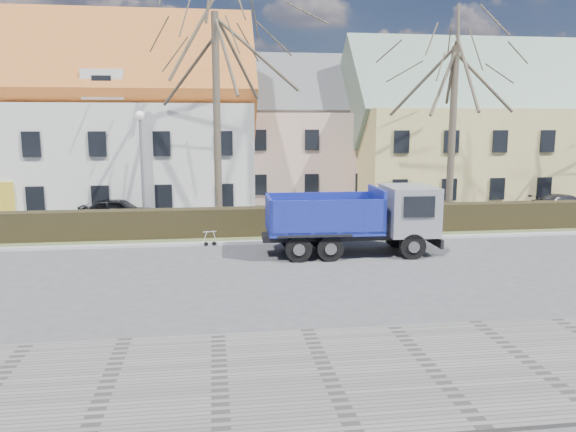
{
  "coord_description": "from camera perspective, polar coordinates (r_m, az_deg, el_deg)",
  "views": [
    {
      "loc": [
        -2.27,
        -19.24,
        5.22
      ],
      "look_at": [
        0.61,
        2.13,
        1.6
      ],
      "focal_mm": 35.0,
      "sensor_mm": 36.0,
      "label": 1
    }
  ],
  "objects": [
    {
      "name": "streetlight",
      "position": [
        26.53,
        -14.59,
        4.2
      ],
      "size": [
        0.45,
        0.45,
        5.79
      ],
      "primitive_type": null,
      "color": "gray",
      "rests_on": "ground"
    },
    {
      "name": "parked_car_b",
      "position": [
        35.79,
        26.28,
        1.09
      ],
      "size": [
        4.19,
        2.25,
        1.15
      ],
      "primitive_type": "imported",
      "rotation": [
        0.0,
        0.0,
        1.73
      ],
      "color": "#232328",
      "rests_on": "ground"
    },
    {
      "name": "building_pink",
      "position": [
        39.76,
        1.4,
        7.77
      ],
      "size": [
        10.8,
        8.8,
        8.0
      ],
      "primitive_type": null,
      "color": "#CCA690",
      "rests_on": "ground"
    },
    {
      "name": "dump_truck",
      "position": [
        22.32,
        5.88,
        -0.36
      ],
      "size": [
        7.11,
        2.82,
        2.81
      ],
      "primitive_type": null,
      "rotation": [
        0.0,
        0.0,
        -0.03
      ],
      "color": "navy",
      "rests_on": "ground"
    },
    {
      "name": "building_yellow",
      "position": [
        40.6,
        19.24,
        7.64
      ],
      "size": [
        18.8,
        10.8,
        8.5
      ],
      "primitive_type": null,
      "color": "#CFC172",
      "rests_on": "ground"
    },
    {
      "name": "tree_1",
      "position": [
        27.76,
        -7.27,
        11.74
      ],
      "size": [
        9.2,
        9.2,
        12.65
      ],
      "primitive_type": null,
      "color": "#4B4234",
      "rests_on": "ground"
    },
    {
      "name": "tree_2",
      "position": [
        30.33,
        16.42,
        9.68
      ],
      "size": [
        8.0,
        8.0,
        11.0
      ],
      "primitive_type": null,
      "color": "#4B4234",
      "rests_on": "ground"
    },
    {
      "name": "building_white",
      "position": [
        36.84,
        -24.87,
        7.93
      ],
      "size": [
        26.8,
        10.8,
        9.5
      ],
      "primitive_type": null,
      "color": "silver",
      "rests_on": "ground"
    },
    {
      "name": "cart_frame",
      "position": [
        24.1,
        -8.47,
        -2.21
      ],
      "size": [
        0.83,
        0.54,
        0.72
      ],
      "primitive_type": null,
      "rotation": [
        0.0,
        0.0,
        0.12
      ],
      "color": "silver",
      "rests_on": "ground"
    },
    {
      "name": "parked_car_a",
      "position": [
        30.34,
        -16.87,
        0.5
      ],
      "size": [
        4.06,
        1.91,
        1.34
      ],
      "primitive_type": "imported",
      "rotation": [
        0.0,
        0.0,
        1.49
      ],
      "color": "black",
      "rests_on": "ground"
    },
    {
      "name": "sidewalk_near",
      "position": [
        12.14,
        4.01,
        -15.76
      ],
      "size": [
        80.0,
        5.0,
        0.08
      ],
      "primitive_type": "cube",
      "color": "slate",
      "rests_on": "ground"
    },
    {
      "name": "ground",
      "position": [
        20.06,
        -0.92,
        -5.55
      ],
      "size": [
        120.0,
        120.0,
        0.0
      ],
      "primitive_type": "plane",
      "color": "#47474A"
    },
    {
      "name": "curb_far",
      "position": [
        24.5,
        -2.2,
        -2.64
      ],
      "size": [
        80.0,
        0.3,
        0.12
      ],
      "primitive_type": "cube",
      "color": "#AAAAA9",
      "rests_on": "ground"
    },
    {
      "name": "grass_strip",
      "position": [
        26.06,
        -2.53,
        -1.92
      ],
      "size": [
        80.0,
        3.0,
        0.1
      ],
      "primitive_type": "cube",
      "color": "#4C5731",
      "rests_on": "ground"
    },
    {
      "name": "hedge",
      "position": [
        25.75,
        -2.5,
        -0.7
      ],
      "size": [
        60.0,
        0.9,
        1.3
      ],
      "primitive_type": "cube",
      "color": "black",
      "rests_on": "ground"
    }
  ]
}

